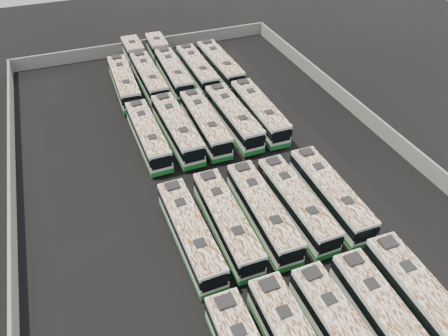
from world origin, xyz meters
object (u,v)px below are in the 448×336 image
Objects in this scene: bus_back_center at (168,64)px; bus_midback_center at (205,123)px; bus_midfront_center at (262,212)px; bus_midback_left at (177,129)px; bus_back_far_right at (220,65)px; bus_midback_far_left at (148,135)px; bus_back_far_left at (124,83)px; bus_midfront_right at (296,203)px; bus_midfront_left at (227,221)px; bus_back_right at (197,70)px; bus_midback_right at (233,117)px; bus_midback_far_right at (259,112)px; bus_front_right at (389,324)px; bus_front_far_right at (426,307)px; bus_midfront_far_left at (190,233)px; bus_back_left at (144,68)px; bus_midfront_far_right at (330,194)px.

bus_midback_center is at bearing -89.61° from bus_back_center.
bus_midback_left reaches higher than bus_midfront_center.
bus_back_far_right is (11.41, 14.82, -0.00)m from bus_midback_left.
bus_midback_far_left is 14.58m from bus_back_far_left.
bus_midfront_right is at bearing -77.25° from bus_midback_center.
bus_midfront_left is 32.83m from bus_back_right.
bus_midback_right is 1.02× the size of bus_back_right.
bus_midback_far_left is at bearing -111.63° from bus_back_center.
bus_midback_center is at bearing -179.76° from bus_midback_far_right.
bus_front_right is at bearing -91.15° from bus_midback_right.
bus_front_far_right is 1.05× the size of bus_midfront_far_left.
bus_back_left reaches higher than bus_midfront_left.
bus_front_far_right is at bearing -70.43° from bus_back_far_left.
bus_midfront_left is 3.82m from bus_midfront_center.
bus_midfront_right is 0.96× the size of bus_midback_right.
bus_back_far_left reaches higher than bus_front_right.
bus_midback_right is 14.79m from bus_back_right.
bus_midback_center is at bearing -1.07° from bus_midback_far_left.
bus_midback_center is 0.97× the size of bus_back_far_right.
bus_midback_far_right is at bearing 67.34° from bus_midfront_center.
bus_midfront_center is 0.97× the size of bus_midback_right.
bus_midback_right reaches higher than bus_midfront_far_right.
bus_midback_right reaches higher than bus_back_right.
bus_back_far_right reaches higher than bus_back_right.
bus_front_far_right is at bearing -89.49° from bus_midback_far_right.
bus_midback_right is at bearing -50.61° from bus_back_far_left.
bus_midback_center is at bearing 78.20° from bus_midfront_left.
bus_midback_right is at bearing -2.03° from bus_midback_left.
bus_front_far_right is 14.38m from bus_midfront_far_right.
bus_back_far_left is (-15.24, 32.02, 0.02)m from bus_midfront_far_right.
bus_midback_center is at bearing -78.81° from bus_back_left.
bus_midfront_right is at bearing -0.86° from bus_midfront_left.
bus_midback_left is 7.63m from bus_midback_right.
bus_midback_right is at bearing -77.56° from bus_back_center.
bus_back_far_left is (-11.30, 31.97, 0.05)m from bus_midfront_right.
bus_back_far_right is at bearing 90.96° from bus_midfront_far_right.
bus_midfront_far_left is 1.01× the size of bus_midfront_right.
bus_midback_far_right is 21.06m from bus_back_far_left.
bus_midback_left reaches higher than bus_front_right.
bus_midfront_center is at bearing -79.09° from bus_midback_left.
bus_midback_left is at bearing -128.77° from bus_back_far_right.
bus_midback_far_right reaches higher than bus_midback_right.
bus_midfront_far_left is 17.39m from bus_midback_far_left.
bus_midfront_center is at bearing -89.21° from bus_back_center.
bus_back_left reaches higher than bus_midfront_center.
bus_midback_right is at bearing -1.02° from bus_midback_far_left.
bus_midfront_left is 0.99× the size of bus_midfront_center.
bus_back_far_left is at bearing 103.12° from bus_midback_left.
bus_midback_far_left is at bearing 131.93° from bus_midfront_far_right.
bus_midback_far_left is 0.96× the size of bus_midback_far_right.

